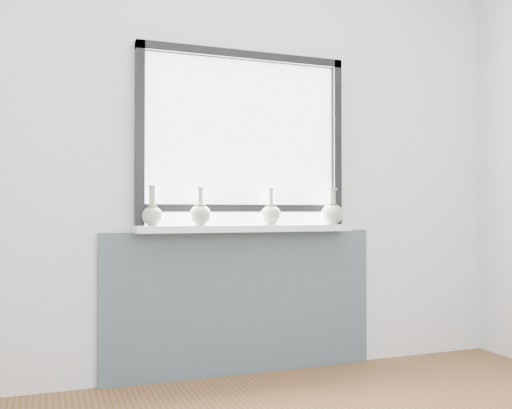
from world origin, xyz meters
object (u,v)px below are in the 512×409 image
object	(u,v)px
vase_a	(152,213)
vase_b	(200,213)
vase_c	(271,214)
windowsill	(247,228)
vase_d	(332,212)

from	to	relation	value
vase_a	vase_b	world-z (taller)	vase_a
vase_a	vase_c	distance (m)	0.71
windowsill	vase_d	world-z (taller)	vase_d
vase_a	vase_b	xyz separation A→B (m)	(0.27, -0.02, -0.00)
vase_c	vase_d	size ratio (longest dim) A/B	0.97
windowsill	vase_d	size ratio (longest dim) A/B	5.84
windowsill	vase_d	distance (m)	0.57
vase_b	vase_d	world-z (taller)	vase_d
vase_b	vase_a	bearing A→B (deg)	174.84
vase_a	vase_b	bearing A→B (deg)	-5.16
vase_b	vase_c	bearing A→B (deg)	2.79
vase_a	vase_d	bearing A→B (deg)	-1.25
vase_b	vase_c	size ratio (longest dim) A/B	1.00
vase_d	windowsill	bearing A→B (deg)	178.15
vase_a	vase_b	distance (m)	0.27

